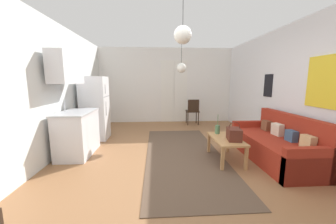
# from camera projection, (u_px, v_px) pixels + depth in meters

# --- Properties ---
(ground_plane) EXTENTS (5.29, 7.99, 0.10)m
(ground_plane) POSITION_uv_depth(u_px,v_px,m) (178.00, 166.00, 3.55)
(ground_plane) COLOR #8E603D
(wall_back) EXTENTS (4.89, 0.13, 2.65)m
(wall_back) POSITION_uv_depth(u_px,v_px,m) (167.00, 86.00, 7.02)
(wall_back) COLOR white
(wall_back) RESTS_ON ground_plane
(wall_right) EXTENTS (0.12, 7.59, 2.65)m
(wall_right) POSITION_uv_depth(u_px,v_px,m) (310.00, 90.00, 3.49)
(wall_right) COLOR silver
(wall_right) RESTS_ON ground_plane
(wall_left) EXTENTS (0.12, 7.59, 2.65)m
(wall_left) POSITION_uv_depth(u_px,v_px,m) (34.00, 91.00, 3.18)
(wall_left) COLOR silver
(wall_left) RESTS_ON ground_plane
(area_rug) EXTENTS (1.50, 3.70, 0.01)m
(area_rug) POSITION_uv_depth(u_px,v_px,m) (183.00, 154.00, 3.99)
(area_rug) COLOR brown
(area_rug) RESTS_ON ground_plane
(couch) EXTENTS (0.84, 1.93, 0.87)m
(couch) POSITION_uv_depth(u_px,v_px,m) (277.00, 146.00, 3.68)
(couch) COLOR maroon
(couch) RESTS_ON ground_plane
(coffee_table) EXTENTS (0.49, 0.92, 0.44)m
(coffee_table) POSITION_uv_depth(u_px,v_px,m) (226.00, 141.00, 3.63)
(coffee_table) COLOR #B27F4C
(coffee_table) RESTS_ON ground_plane
(bamboo_vase) EXTENTS (0.09, 0.09, 0.39)m
(bamboo_vase) POSITION_uv_depth(u_px,v_px,m) (217.00, 129.00, 3.91)
(bamboo_vase) COLOR #47704C
(bamboo_vase) RESTS_ON coffee_table
(handbag) EXTENTS (0.27, 0.36, 0.34)m
(handbag) POSITION_uv_depth(u_px,v_px,m) (234.00, 134.00, 3.47)
(handbag) COLOR #512319
(handbag) RESTS_ON coffee_table
(refrigerator) EXTENTS (0.64, 0.60, 1.60)m
(refrigerator) POSITION_uv_depth(u_px,v_px,m) (95.00, 108.00, 4.95)
(refrigerator) COLOR white
(refrigerator) RESTS_ON ground_plane
(kitchen_counter) EXTENTS (0.60, 1.06, 2.04)m
(kitchen_counter) POSITION_uv_depth(u_px,v_px,m) (75.00, 117.00, 3.88)
(kitchen_counter) COLOR silver
(kitchen_counter) RESTS_ON ground_plane
(accent_chair) EXTENTS (0.42, 0.40, 0.87)m
(accent_chair) POSITION_uv_depth(u_px,v_px,m) (193.00, 110.00, 6.62)
(accent_chair) COLOR black
(accent_chair) RESTS_ON ground_plane
(pendant_lamp_near) EXTENTS (0.26, 0.26, 0.63)m
(pendant_lamp_near) POSITION_uv_depth(u_px,v_px,m) (183.00, 35.00, 2.80)
(pendant_lamp_near) COLOR black
(pendant_lamp_far) EXTENTS (0.27, 0.27, 0.94)m
(pendant_lamp_far) POSITION_uv_depth(u_px,v_px,m) (181.00, 68.00, 5.33)
(pendant_lamp_far) COLOR black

